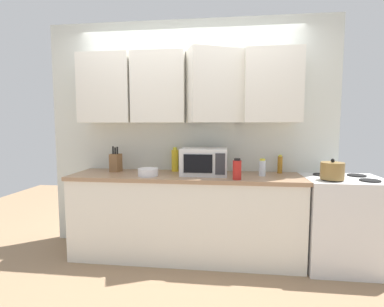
{
  "coord_description": "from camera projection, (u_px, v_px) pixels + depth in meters",
  "views": [
    {
      "loc": [
        0.43,
        -3.28,
        1.42
      ],
      "look_at": [
        0.07,
        -0.25,
        1.12
      ],
      "focal_mm": 26.84,
      "sensor_mm": 36.0,
      "label": 1
    }
  ],
  "objects": [
    {
      "name": "ground_plane",
      "position": [
        174.0,
        292.0,
        2.44
      ],
      "size": [
        8.0,
        8.0,
        0.0
      ],
      "primitive_type": "plane",
      "color": "#937556"
    },
    {
      "name": "wall_back_with_cabinets",
      "position": [
        188.0,
        111.0,
        3.21
      ],
      "size": [
        3.3,
        0.53,
        2.6
      ],
      "color": "silver",
      "rests_on": "ground_plane"
    },
    {
      "name": "counter_run",
      "position": [
        185.0,
        215.0,
        3.09
      ],
      "size": [
        2.43,
        0.63,
        0.9
      ],
      "color": "white",
      "rests_on": "ground_plane"
    },
    {
      "name": "stove_range",
      "position": [
        342.0,
        222.0,
        2.88
      ],
      "size": [
        0.76,
        0.64,
        0.91
      ],
      "color": "silver",
      "rests_on": "ground_plane"
    },
    {
      "name": "kettle",
      "position": [
        332.0,
        171.0,
        2.71
      ],
      "size": [
        0.21,
        0.21,
        0.2
      ],
      "color": "olive",
      "rests_on": "stove_range"
    },
    {
      "name": "microwave",
      "position": [
        204.0,
        161.0,
        3.03
      ],
      "size": [
        0.48,
        0.37,
        0.28
      ],
      "color": "silver",
      "rests_on": "counter_run"
    },
    {
      "name": "knife_block",
      "position": [
        116.0,
        162.0,
        3.23
      ],
      "size": [
        0.12,
        0.13,
        0.29
      ],
      "color": "brown",
      "rests_on": "counter_run"
    },
    {
      "name": "bottle_clear_tall",
      "position": [
        262.0,
        168.0,
        2.95
      ],
      "size": [
        0.07,
        0.07,
        0.18
      ],
      "color": "silver",
      "rests_on": "counter_run"
    },
    {
      "name": "bottle_red_sauce",
      "position": [
        237.0,
        169.0,
        2.76
      ],
      "size": [
        0.08,
        0.08,
        0.2
      ],
      "color": "red",
      "rests_on": "counter_run"
    },
    {
      "name": "bottle_amber_vinegar",
      "position": [
        280.0,
        164.0,
        3.13
      ],
      "size": [
        0.05,
        0.05,
        0.2
      ],
      "color": "#AD701E",
      "rests_on": "counter_run"
    },
    {
      "name": "bottle_yellow_mustard",
      "position": [
        175.0,
        160.0,
        3.26
      ],
      "size": [
        0.08,
        0.08,
        0.27
      ],
      "color": "gold",
      "rests_on": "counter_run"
    },
    {
      "name": "bowl_ceramic_small",
      "position": [
        148.0,
        172.0,
        2.95
      ],
      "size": [
        0.21,
        0.21,
        0.08
      ],
      "primitive_type": "cylinder",
      "color": "silver",
      "rests_on": "counter_run"
    }
  ]
}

